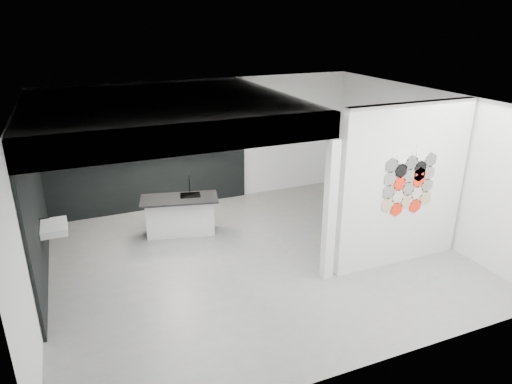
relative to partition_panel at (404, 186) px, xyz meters
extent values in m
cube|color=slate|center=(-2.23, 1.00, -1.40)|extent=(7.00, 6.00, 0.01)
cube|color=silver|center=(0.00, 0.00, 0.00)|extent=(2.45, 0.15, 2.80)
cube|color=black|center=(-3.52, 3.97, -0.22)|extent=(4.40, 0.04, 2.35)
cube|color=black|center=(-5.70, 2.00, -0.22)|extent=(0.04, 4.00, 2.35)
cube|color=silver|center=(-3.52, 2.00, 1.15)|extent=(4.40, 4.00, 0.40)
cube|color=silver|center=(-1.41, 0.00, -0.22)|extent=(0.16, 0.16, 2.35)
cube|color=silver|center=(-3.52, 0.08, 1.15)|extent=(4.40, 0.16, 0.40)
cube|color=silver|center=(-5.46, 1.80, -0.55)|extent=(0.40, 0.60, 0.12)
cube|color=black|center=(-3.43, 3.87, -0.10)|extent=(3.00, 0.15, 0.04)
cube|color=silver|center=(-3.23, 2.52, -1.03)|extent=(1.37, 0.76, 0.74)
cube|color=black|center=(-3.25, 2.46, -0.64)|extent=(1.58, 0.96, 0.03)
cube|color=black|center=(-3.01, 2.52, -0.63)|extent=(0.45, 0.41, 0.01)
cylinder|color=black|center=(-2.97, 2.69, -0.45)|extent=(0.02, 0.02, 0.35)
torus|color=black|center=(-2.98, 2.64, -0.27)|extent=(0.04, 0.12, 0.12)
cylinder|color=black|center=(-4.78, 3.87, 0.02)|extent=(0.31, 0.31, 0.20)
ellipsoid|color=black|center=(-2.44, 3.87, -0.01)|extent=(0.21, 0.21, 0.14)
cylinder|color=gray|center=(-2.08, 3.87, -0.04)|extent=(0.15, 0.15, 0.09)
cylinder|color=gray|center=(-2.08, 3.87, -0.01)|extent=(0.11, 0.11, 0.13)
cylinder|color=black|center=(-3.50, 3.87, 0.00)|extent=(0.07, 0.07, 0.15)
cylinder|color=black|center=(-4.30, 3.87, -0.02)|extent=(0.10, 0.10, 0.11)
cylinder|color=tan|center=(-0.37, -0.09, -0.24)|extent=(0.26, 0.02, 0.26)
cylinder|color=#66635E|center=(-0.37, -0.09, -0.01)|extent=(0.26, 0.02, 0.26)
cylinder|color=silver|center=(-0.37, -0.09, 0.21)|extent=(0.26, 0.02, 0.26)
cylinder|color=black|center=(-0.37, -0.09, 0.44)|extent=(0.26, 0.02, 0.26)
cylinder|color=red|center=(-0.17, -0.09, -0.35)|extent=(0.26, 0.02, 0.26)
cylinder|color=beige|center=(-0.17, -0.09, -0.13)|extent=(0.26, 0.02, 0.26)
cylinder|color=red|center=(-0.17, -0.09, 0.10)|extent=(0.26, 0.02, 0.26)
cylinder|color=black|center=(-0.17, -0.09, 0.33)|extent=(0.26, 0.02, 0.26)
cylinder|color=white|center=(-0.17, -0.09, 0.55)|extent=(0.26, 0.02, 0.26)
cylinder|color=tan|center=(0.02, -0.09, -0.24)|extent=(0.26, 0.02, 0.26)
cylinder|color=#66635E|center=(0.02, -0.09, -0.01)|extent=(0.26, 0.02, 0.26)
cylinder|color=silver|center=(0.02, -0.09, 0.21)|extent=(0.26, 0.02, 0.26)
cylinder|color=black|center=(0.02, -0.09, 0.44)|extent=(0.26, 0.02, 0.26)
cylinder|color=red|center=(0.22, -0.09, -0.35)|extent=(0.26, 0.02, 0.26)
cylinder|color=beige|center=(0.22, -0.09, -0.13)|extent=(0.26, 0.02, 0.26)
cylinder|color=red|center=(0.22, -0.09, 0.10)|extent=(0.26, 0.02, 0.26)
cylinder|color=black|center=(0.22, -0.09, 0.33)|extent=(0.26, 0.02, 0.26)
cylinder|color=white|center=(0.22, -0.09, 0.55)|extent=(0.26, 0.02, 0.26)
cylinder|color=tan|center=(0.42, -0.09, -0.24)|extent=(0.26, 0.02, 0.26)
cylinder|color=#66635E|center=(0.42, -0.09, -0.01)|extent=(0.26, 0.02, 0.26)
cylinder|color=silver|center=(0.42, -0.09, 0.21)|extent=(0.26, 0.02, 0.26)
cylinder|color=black|center=(0.42, -0.09, 0.44)|extent=(0.26, 0.02, 0.26)
cylinder|color=red|center=(0.22, -0.09, 0.21)|extent=(0.26, 0.02, 0.26)
camera|label=1|loc=(-5.00, -5.62, 2.66)|focal=32.00mm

